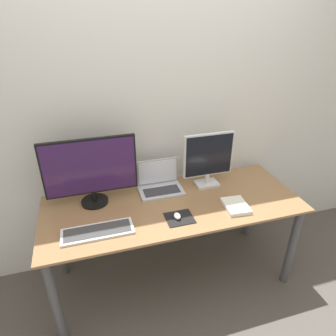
{
  "coord_description": "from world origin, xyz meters",
  "views": [
    {
      "loc": [
        -0.54,
        -1.32,
        1.95
      ],
      "look_at": [
        -0.01,
        0.45,
        0.96
      ],
      "focal_mm": 32.0,
      "sensor_mm": 36.0,
      "label": 1
    }
  ],
  "objects_px": {
    "monitor_left": "(91,170)",
    "book": "(236,206)",
    "laptop": "(160,183)",
    "monitor_right": "(208,158)",
    "keyboard": "(98,231)",
    "mouse": "(177,216)"
  },
  "relations": [
    {
      "from": "mouse",
      "to": "book",
      "type": "height_order",
      "value": "mouse"
    },
    {
      "from": "laptop",
      "to": "mouse",
      "type": "distance_m",
      "value": 0.39
    },
    {
      "from": "monitor_left",
      "to": "mouse",
      "type": "bearing_deg",
      "value": -34.43
    },
    {
      "from": "laptop",
      "to": "mouse",
      "type": "relative_size",
      "value": 4.76
    },
    {
      "from": "keyboard",
      "to": "monitor_right",
      "type": "bearing_deg",
      "value": 21.27
    },
    {
      "from": "monitor_right",
      "to": "keyboard",
      "type": "height_order",
      "value": "monitor_right"
    },
    {
      "from": "monitor_right",
      "to": "mouse",
      "type": "height_order",
      "value": "monitor_right"
    },
    {
      "from": "monitor_right",
      "to": "book",
      "type": "bearing_deg",
      "value": -78.28
    },
    {
      "from": "monitor_right",
      "to": "mouse",
      "type": "xyz_separation_m",
      "value": [
        -0.36,
        -0.35,
        -0.21
      ]
    },
    {
      "from": "laptop",
      "to": "monitor_left",
      "type": "bearing_deg",
      "value": -175.14
    },
    {
      "from": "monitor_right",
      "to": "book",
      "type": "relative_size",
      "value": 1.98
    },
    {
      "from": "keyboard",
      "to": "book",
      "type": "bearing_deg",
      "value": -0.35
    },
    {
      "from": "monitor_left",
      "to": "keyboard",
      "type": "height_order",
      "value": "monitor_left"
    },
    {
      "from": "laptop",
      "to": "keyboard",
      "type": "relative_size",
      "value": 0.74
    },
    {
      "from": "mouse",
      "to": "laptop",
      "type": "bearing_deg",
      "value": 92.17
    },
    {
      "from": "laptop",
      "to": "book",
      "type": "relative_size",
      "value": 1.51
    },
    {
      "from": "monitor_left",
      "to": "book",
      "type": "height_order",
      "value": "monitor_left"
    },
    {
      "from": "laptop",
      "to": "book",
      "type": "height_order",
      "value": "laptop"
    },
    {
      "from": "monitor_left",
      "to": "laptop",
      "type": "distance_m",
      "value": 0.53
    },
    {
      "from": "monitor_left",
      "to": "monitor_right",
      "type": "relative_size",
      "value": 1.46
    },
    {
      "from": "laptop",
      "to": "book",
      "type": "distance_m",
      "value": 0.59
    },
    {
      "from": "monitor_right",
      "to": "keyboard",
      "type": "distance_m",
      "value": 0.96
    }
  ]
}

